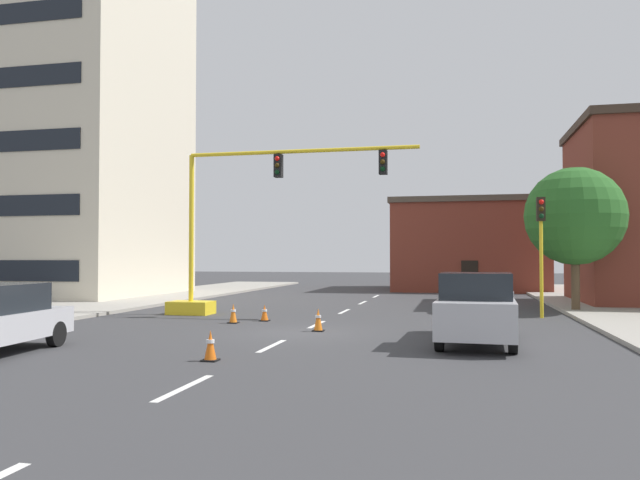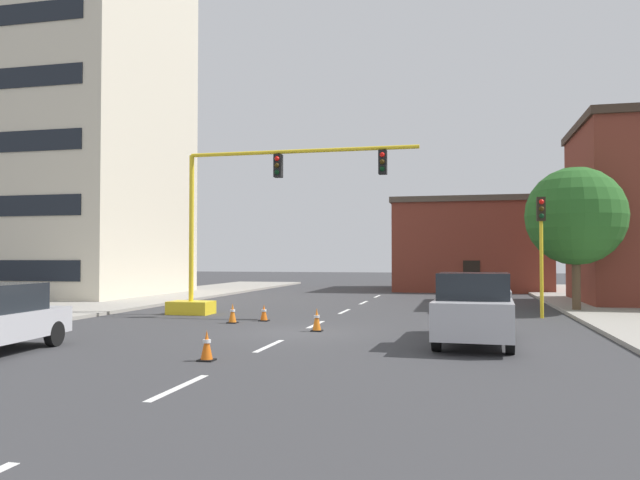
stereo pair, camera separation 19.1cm
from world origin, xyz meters
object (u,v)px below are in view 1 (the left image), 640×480
tree_right_mid (575,216)px  traffic_cone_roadside_b (318,320)px  traffic_light_pole_right (541,229)px  traffic_cone_roadside_c (265,313)px  traffic_cone_roadside_d (233,314)px  traffic_signal_gantry (223,259)px  pickup_truck_silver (477,308)px  traffic_cone_roadside_a (210,346)px

tree_right_mid → traffic_cone_roadside_b: bearing=-136.3°
traffic_light_pole_right → traffic_cone_roadside_c: (-10.38, -3.49, -3.22)m
traffic_light_pole_right → traffic_cone_roadside_d: traffic_light_pole_right is taller
traffic_cone_roadside_c → traffic_cone_roadside_d: 1.32m
traffic_light_pole_right → tree_right_mid: (1.76, 2.84, 0.67)m
tree_right_mid → traffic_cone_roadside_d: bearing=-150.7°
traffic_signal_gantry → traffic_cone_roadside_b: 7.26m
traffic_signal_gantry → traffic_cone_roadside_d: traffic_signal_gantry is taller
traffic_signal_gantry → tree_right_mid: bearing=16.5°
pickup_truck_silver → traffic_cone_roadside_a: 7.57m
traffic_light_pole_right → traffic_cone_roadside_b: (-7.69, -6.20, -3.16)m
traffic_light_pole_right → traffic_cone_roadside_d: 12.53m
traffic_cone_roadside_a → traffic_cone_roadside_b: traffic_cone_roadside_b is taller
tree_right_mid → traffic_cone_roadside_b: size_ratio=8.45×
traffic_light_pole_right → pickup_truck_silver: bearing=-108.9°
traffic_cone_roadside_c → traffic_cone_roadside_d: bearing=-132.2°
traffic_light_pole_right → traffic_cone_roadside_c: size_ratio=7.71×
traffic_cone_roadside_a → traffic_cone_roadside_d: traffic_cone_roadside_d is taller
traffic_signal_gantry → pickup_truck_silver: (10.11, -6.49, -1.35)m
pickup_truck_silver → traffic_cone_roadside_a: pickup_truck_silver is taller
tree_right_mid → pickup_truck_silver: 12.15m
traffic_light_pole_right → traffic_cone_roadside_b: traffic_light_pole_right is taller
traffic_light_pole_right → pickup_truck_silver: size_ratio=0.87×
traffic_signal_gantry → traffic_cone_roadside_a: size_ratio=14.75×
traffic_cone_roadside_c → traffic_cone_roadside_a: bearing=-80.3°
traffic_signal_gantry → traffic_cone_roadside_a: bearing=-69.9°
traffic_light_pole_right → traffic_cone_roadside_b: 10.38m
traffic_cone_roadside_b → traffic_light_pole_right: bearing=38.9°
traffic_signal_gantry → tree_right_mid: (14.61, 4.33, 1.87)m
pickup_truck_silver → traffic_cone_roadside_b: (-4.95, 1.77, -0.61)m
traffic_light_pole_right → pickup_truck_silver: 8.81m
tree_right_mid → traffic_cone_roadside_d: (-13.03, -7.31, -3.84)m
traffic_signal_gantry → pickup_truck_silver: traffic_signal_gantry is taller
traffic_signal_gantry → traffic_cone_roadside_d: (1.58, -2.98, -1.98)m
traffic_cone_roadside_a → traffic_cone_roadside_c: size_ratio=1.14×
traffic_signal_gantry → traffic_cone_roadside_c: bearing=-39.1°
traffic_signal_gantry → traffic_cone_roadside_c: 3.77m
tree_right_mid → traffic_cone_roadside_c: (-12.14, -6.34, -3.89)m
traffic_light_pole_right → traffic_cone_roadside_c: bearing=-161.4°
traffic_signal_gantry → pickup_truck_silver: 12.09m
traffic_signal_gantry → tree_right_mid: traffic_signal_gantry is taller
traffic_cone_roadside_b → traffic_cone_roadside_d: (-3.57, 1.74, -0.02)m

